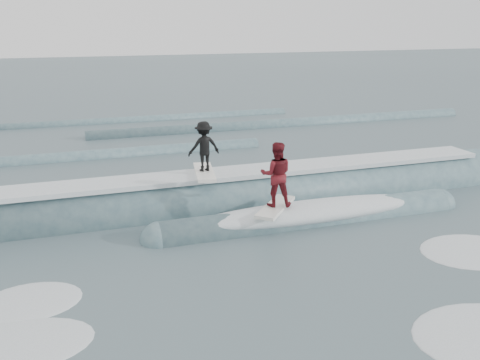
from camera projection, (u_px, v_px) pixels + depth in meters
name	position (u px, v px, depth m)	size (l,w,h in m)	color
ground	(323.00, 300.00, 11.31)	(160.00, 160.00, 0.00)	#374851
breaking_wave	(243.00, 205.00, 16.91)	(21.34, 3.81, 2.07)	#3D5B67
surfer_black	(204.00, 149.00, 16.37)	(1.04, 2.07, 1.64)	white
surfer_red	(276.00, 177.00, 14.95)	(1.73, 1.87, 1.94)	white
whitewater	(346.00, 324.00, 10.45)	(13.70, 7.44, 0.10)	white
far_swells	(165.00, 135.00, 27.34)	(36.46, 8.65, 0.80)	#3D5B67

